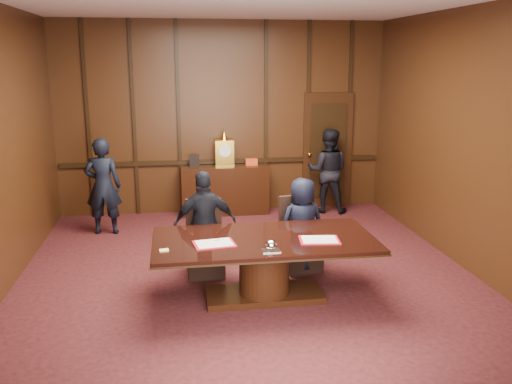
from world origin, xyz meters
TOP-DOWN VIEW (x-y plane):
  - room at (0.07, 0.14)m, footprint 7.00×7.04m
  - sideboard at (0.00, 3.26)m, footprint 1.60×0.45m
  - conference_table at (0.11, -0.50)m, footprint 2.62×1.32m
  - folder_left at (-0.49, -0.63)m, footprint 0.50×0.39m
  - folder_right at (0.73, -0.69)m, footprint 0.50×0.38m
  - inkstand at (0.11, -0.95)m, footprint 0.20×0.14m
  - notepad at (-1.06, -0.76)m, footprint 0.11×0.08m
  - chair_left at (-0.54, 0.38)m, footprint 0.49×0.49m
  - chair_right at (0.75, 0.38)m, footprint 0.56×0.56m
  - signatory_left at (-0.54, 0.30)m, footprint 0.87×0.44m
  - signatory_right at (0.76, 0.30)m, footprint 0.69×0.50m
  - witness_left at (-2.07, 2.38)m, footprint 0.61×0.42m
  - witness_right at (1.92, 3.10)m, footprint 0.92×0.81m

SIDE VIEW (x-z plane):
  - chair_left at x=-0.54m, z-range -0.20..0.79m
  - chair_right at x=0.75m, z-range -0.20..0.79m
  - sideboard at x=0.00m, z-range -0.28..1.26m
  - conference_table at x=0.11m, z-range 0.13..0.89m
  - signatory_right at x=0.76m, z-range 0.00..1.29m
  - signatory_left at x=-0.54m, z-range 0.00..1.42m
  - notepad at x=-1.06m, z-range 0.76..0.77m
  - folder_left at x=-0.49m, z-range 0.76..0.78m
  - folder_right at x=0.73m, z-range 0.76..0.78m
  - witness_right at x=1.92m, z-range 0.00..1.57m
  - witness_left at x=-2.07m, z-range 0.00..1.59m
  - inkstand at x=0.11m, z-range 0.76..0.87m
  - room at x=0.07m, z-range -0.03..3.47m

